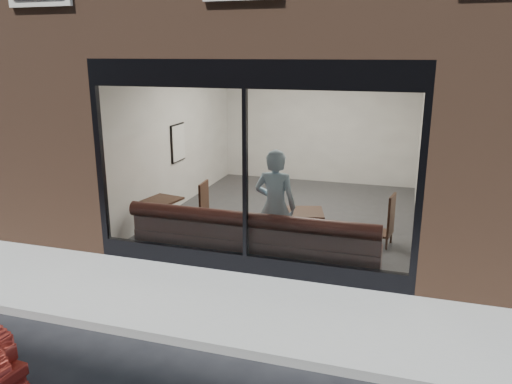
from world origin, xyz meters
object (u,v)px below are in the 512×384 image
(person, at_px, (275,206))
(cafe_chair_right, at_px, (379,233))
(banquette, at_px, (254,250))
(cafe_table_right, at_px, (304,212))
(cafe_chair_left, at_px, (195,218))
(cafe_table_left, at_px, (162,200))

(person, bearing_deg, cafe_chair_right, -142.57)
(banquette, relative_size, cafe_table_right, 6.39)
(cafe_chair_left, height_order, cafe_chair_right, cafe_chair_left)
(cafe_table_right, relative_size, cafe_chair_right, 1.48)
(cafe_table_right, height_order, cafe_chair_right, cafe_table_right)
(cafe_chair_right, bearing_deg, cafe_table_right, 42.51)
(person, xyz_separation_m, cafe_table_left, (-2.19, 0.35, -0.18))
(cafe_table_left, height_order, cafe_chair_left, cafe_table_left)
(person, bearing_deg, banquette, 34.19)
(cafe_table_left, xyz_separation_m, cafe_chair_left, (0.34, 0.62, -0.50))
(banquette, relative_size, cafe_chair_right, 9.44)
(cafe_table_left, relative_size, cafe_chair_left, 1.22)
(banquette, height_order, cafe_chair_right, banquette)
(cafe_chair_left, bearing_deg, cafe_table_left, 57.69)
(cafe_chair_left, bearing_deg, person, 148.47)
(cafe_table_left, bearing_deg, banquette, -16.24)
(banquette, relative_size, cafe_chair_left, 8.55)
(cafe_table_left, relative_size, cafe_table_right, 0.91)
(person, distance_m, cafe_chair_right, 2.08)
(cafe_chair_left, xyz_separation_m, cafe_chair_right, (3.42, 0.19, 0.00))
(banquette, distance_m, cafe_table_left, 2.03)
(person, bearing_deg, cafe_chair_left, -26.93)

